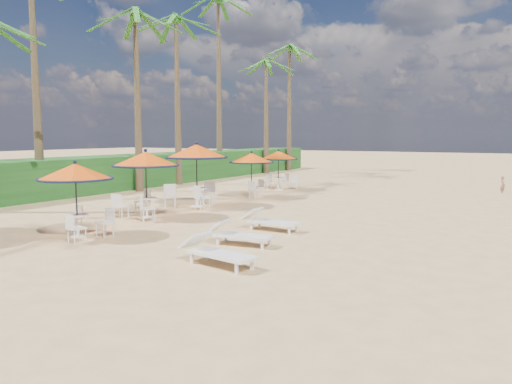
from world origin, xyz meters
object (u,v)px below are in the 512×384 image
lounger_near (215,251)px  station_4 (279,160)px  station_0 (77,181)px  station_1 (144,167)px  station_2 (196,159)px  station_3 (252,162)px  lounger_mid (237,234)px  lounger_far (268,220)px

lounger_near → station_4: bearing=122.4°
station_0 → station_1: 3.56m
station_1 → station_2: 3.16m
lounger_near → station_2: bearing=139.4°
station_3 → station_4: (-0.55, 3.78, -0.08)m
station_4 → station_1: bearing=-88.8°
station_3 → lounger_near: 12.40m
lounger_near → lounger_mid: 2.13m
station_3 → station_2: bearing=-96.6°
station_0 → lounger_far: size_ratio=1.17×
station_1 → lounger_near: size_ratio=1.20×
station_1 → station_4: station_1 is taller
station_1 → station_2: (-0.10, 3.15, 0.16)m
station_3 → lounger_mid: bearing=-61.6°
station_2 → lounger_near: bearing=-50.6°
station_0 → lounger_mid: station_0 is taller
station_1 → lounger_near: station_1 is taller
station_3 → station_4: station_3 is taller
lounger_far → station_0: bearing=-138.1°
lounger_far → station_4: bearing=117.4°
station_0 → lounger_mid: bearing=17.0°
station_4 → station_2: bearing=-89.1°
lounger_near → station_3: bearing=126.8°
lounger_near → lounger_far: 4.37m
lounger_mid → station_2: bearing=128.6°
lounger_near → lounger_mid: size_ratio=1.08×
station_4 → station_0: bearing=-86.4°
station_2 → lounger_near: size_ratio=1.31×
lounger_mid → lounger_near: bearing=-77.8°
station_0 → station_4: 14.19m
station_2 → station_4: (-0.12, 7.52, -0.36)m
lounger_near → station_1: bearing=155.0°
lounger_mid → station_1: bearing=151.3°
lounger_far → station_1: bearing=-176.9°
station_1 → station_0: bearing=-79.2°
station_0 → lounger_far: station_0 is taller
station_1 → station_4: (-0.22, 10.67, -0.20)m
station_0 → lounger_near: station_0 is taller
station_3 → station_4: bearing=98.3°
lounger_near → lounger_far: lounger_near is taller
station_0 → station_3: station_0 is taller
station_0 → station_2: size_ratio=0.83×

